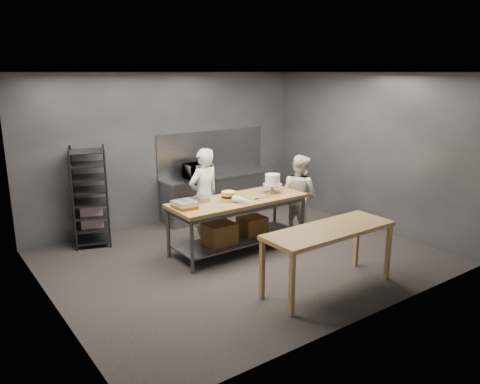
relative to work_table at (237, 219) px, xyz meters
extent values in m
plane|color=black|center=(-0.11, -0.33, -0.57)|extent=(6.00, 6.00, 0.00)
cube|color=#4C4F54|center=(-0.11, 2.17, 0.93)|extent=(6.00, 0.04, 3.00)
cube|color=brown|center=(0.03, -0.01, 0.32)|extent=(2.40, 0.90, 0.06)
cube|color=#47494C|center=(0.03, -0.01, -0.37)|extent=(2.25, 0.75, 0.03)
cylinder|color=#47494C|center=(-1.11, -0.40, -0.14)|extent=(0.06, 0.06, 0.86)
cylinder|color=#47494C|center=(-1.11, 0.38, -0.14)|extent=(0.06, 0.06, 0.86)
cylinder|color=#47494C|center=(1.17, -0.40, -0.14)|extent=(0.06, 0.06, 0.86)
cylinder|color=#47494C|center=(1.17, 0.38, -0.14)|extent=(0.06, 0.06, 0.86)
cube|color=brown|center=(-0.37, -0.02, -0.18)|extent=(0.50, 0.40, 0.35)
cube|color=brown|center=(0.39, 0.06, -0.21)|extent=(0.45, 0.38, 0.30)
cube|color=olive|center=(0.21, -1.95, 0.30)|extent=(2.00, 0.70, 0.06)
cube|color=olive|center=(-0.74, -2.25, -0.15)|extent=(0.06, 0.06, 0.84)
cube|color=olive|center=(-0.74, -1.65, -0.15)|extent=(0.06, 0.06, 0.84)
cube|color=olive|center=(1.16, -2.25, -0.15)|extent=(0.06, 0.06, 0.84)
cube|color=olive|center=(1.16, -1.65, -0.15)|extent=(0.06, 0.06, 0.84)
cube|color=slate|center=(0.89, 1.85, 0.31)|extent=(2.60, 0.60, 0.04)
cube|color=slate|center=(0.89, 1.85, -0.14)|extent=(2.56, 0.56, 0.86)
cube|color=slate|center=(0.89, 2.15, 0.78)|extent=(2.60, 0.02, 0.90)
cube|color=black|center=(-1.90, 1.77, 0.30)|extent=(0.77, 0.81, 1.75)
cube|color=silver|center=(-1.90, 1.77, -0.03)|extent=(0.44, 0.35, 0.45)
imported|color=white|center=(-0.22, 0.70, 0.29)|extent=(0.68, 0.49, 1.72)
imported|color=white|center=(1.49, 0.05, 0.19)|extent=(0.67, 0.81, 1.52)
imported|color=black|center=(0.36, 1.85, 0.48)|extent=(0.54, 0.37, 0.30)
cylinder|color=#BAB195|center=(0.77, -0.02, 0.36)|extent=(0.20, 0.20, 0.02)
cylinder|color=#BAB195|center=(0.77, -0.02, 0.43)|extent=(0.06, 0.06, 0.12)
cylinder|color=#BAB195|center=(0.77, -0.02, 0.50)|extent=(0.34, 0.34, 0.02)
cylinder|color=white|center=(0.77, -0.02, 0.59)|extent=(0.26, 0.26, 0.18)
cylinder|color=#EEC64B|center=(-0.17, -0.02, 0.38)|extent=(0.24, 0.24, 0.06)
cylinder|color=black|center=(-0.17, -0.02, 0.43)|extent=(0.24, 0.24, 0.04)
cylinder|color=#EEC64B|center=(-0.17, -0.02, 0.48)|extent=(0.24, 0.24, 0.06)
cylinder|color=gray|center=(-0.79, 0.19, 0.39)|extent=(0.28, 0.28, 0.07)
cylinder|color=gray|center=(-0.55, 0.22, 0.39)|extent=(0.28, 0.28, 0.07)
cylinder|color=gray|center=(-0.95, 0.14, 0.39)|extent=(0.29, 0.29, 0.07)
cone|color=white|center=(-0.07, -0.28, 0.41)|extent=(0.25, 0.40, 0.12)
cube|color=slate|center=(0.44, -0.21, 0.35)|extent=(0.28, 0.02, 0.00)
cube|color=black|center=(0.26, -0.21, 0.36)|extent=(0.09, 0.02, 0.02)
cube|color=#A66321|center=(-0.97, -0.05, 0.37)|extent=(0.30, 0.20, 0.05)
cube|color=silver|center=(-0.97, -0.05, 0.43)|extent=(0.31, 0.21, 0.06)
cube|color=#A66321|center=(-0.98, 0.12, 0.37)|extent=(0.30, 0.20, 0.05)
cube|color=silver|center=(-0.98, 0.12, 0.43)|extent=(0.31, 0.21, 0.06)
camera|label=1|loc=(-4.39, -6.22, 2.44)|focal=35.00mm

